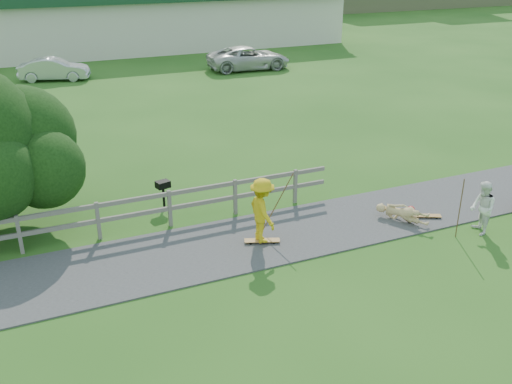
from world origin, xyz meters
TOP-DOWN VIEW (x-y plane):
  - ground at (0.00, 0.00)m, footprint 260.00×260.00m
  - path at (0.00, 1.50)m, footprint 34.00×3.00m
  - fence at (-4.62, 3.30)m, footprint 15.05×0.10m
  - strip_mall at (4.00, 34.94)m, footprint 32.50×10.75m
  - skater_rider at (-0.03, 1.27)m, footprint 0.69×1.17m
  - skater_fallen at (4.23, 0.85)m, footprint 1.52×1.11m
  - spectator_a at (5.80, -0.58)m, footprint 0.80×0.90m
  - car_silver at (-3.05, 24.67)m, footprint 4.24×2.43m
  - car_white at (8.77, 23.02)m, footprint 5.44×2.77m
  - bbq at (-1.84, 4.61)m, footprint 0.46×0.39m
  - longboard_rider at (-0.03, 1.27)m, footprint 0.97×0.56m
  - longboard_fallen at (5.03, 0.75)m, footprint 0.88×0.58m
  - helmet at (4.83, 1.20)m, footprint 0.24×0.24m
  - pole_rider at (0.57, 1.67)m, footprint 0.03×0.03m
  - pole_spec_left at (5.04, -0.52)m, footprint 0.03×0.03m

SIDE VIEW (x-z plane):
  - ground at x=0.00m, z-range 0.00..0.00m
  - path at x=0.00m, z-range 0.00..0.04m
  - longboard_fallen at x=5.03m, z-range 0.00..0.10m
  - longboard_rider at x=-0.03m, z-range 0.00..0.11m
  - helmet at x=4.83m, z-range 0.00..0.24m
  - skater_fallen at x=4.23m, z-range 0.00..0.56m
  - bbq at x=-1.84m, z-range 0.00..0.86m
  - car_silver at x=-3.05m, z-range 0.00..1.32m
  - fence at x=-4.62m, z-range 0.17..1.27m
  - car_white at x=8.77m, z-range 0.00..1.47m
  - spectator_a at x=5.80m, z-range 0.00..1.52m
  - pole_spec_left at x=5.04m, z-range 0.00..1.73m
  - skater_rider at x=-0.03m, z-range 0.00..1.79m
  - pole_rider at x=0.57m, z-range 0.00..2.01m
  - strip_mall at x=4.00m, z-range 0.03..5.13m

